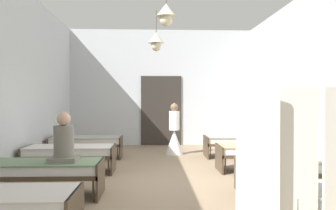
% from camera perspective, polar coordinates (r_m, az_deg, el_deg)
% --- Properties ---
extents(ground_plane, '(6.88, 11.68, 0.10)m').
position_cam_1_polar(ground_plane, '(6.93, 0.11, -12.69)').
color(ground_plane, '#8C755B').
extents(room_shell, '(6.68, 11.28, 4.01)m').
position_cam_1_polar(room_shell, '(8.07, -0.35, 3.99)').
color(room_shell, silver).
rests_on(room_shell, ground).
extents(bed_left_row_1, '(1.90, 0.84, 0.57)m').
position_cam_1_polar(bed_left_row_1, '(6.15, -19.59, -9.82)').
color(bed_left_row_1, '#473828').
rests_on(bed_left_row_1, ground).
extents(bed_right_row_1, '(1.90, 0.84, 0.57)m').
position_cam_1_polar(bed_right_row_1, '(6.36, 19.97, -9.46)').
color(bed_right_row_1, '#473828').
rests_on(bed_right_row_1, ground).
extents(bed_left_row_2, '(1.90, 0.84, 0.57)m').
position_cam_1_polar(bed_left_row_2, '(7.96, -15.56, -7.37)').
color(bed_left_row_2, '#473828').
rests_on(bed_left_row_2, ground).
extents(bed_right_row_2, '(1.90, 0.84, 0.57)m').
position_cam_1_polar(bed_right_row_2, '(8.13, 14.78, -7.20)').
color(bed_right_row_2, '#473828').
rests_on(bed_right_row_2, ground).
extents(bed_left_row_3, '(1.90, 0.84, 0.57)m').
position_cam_1_polar(bed_left_row_3, '(9.81, -13.06, -5.82)').
color(bed_left_row_3, '#473828').
rests_on(bed_left_row_3, ground).
extents(bed_right_row_3, '(1.90, 0.84, 0.57)m').
position_cam_1_polar(bed_right_row_3, '(9.94, 11.49, -5.72)').
color(bed_right_row_3, '#473828').
rests_on(bed_right_row_3, ground).
extents(nurse_near_aisle, '(0.52, 0.52, 1.49)m').
position_cam_1_polar(nurse_near_aisle, '(10.18, 1.02, -5.04)').
color(nurse_near_aisle, white).
rests_on(nurse_near_aisle, ground).
extents(patient_seated_primary, '(0.44, 0.44, 0.80)m').
position_cam_1_polar(patient_seated_primary, '(5.95, -16.49, -5.98)').
color(patient_seated_primary, slate).
rests_on(patient_seated_primary, bed_left_row_1).
extents(privacy_screen, '(1.25, 0.17, 1.70)m').
position_cam_1_polar(privacy_screen, '(3.80, 20.35, -10.14)').
color(privacy_screen, silver).
rests_on(privacy_screen, ground).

